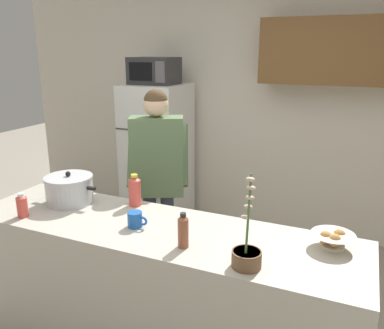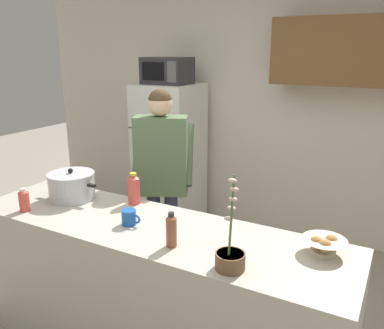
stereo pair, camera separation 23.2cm
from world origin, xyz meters
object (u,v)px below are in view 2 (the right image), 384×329
(cooking_pot, at_px, (72,186))
(potted_orchid, at_px, (230,256))
(bottle_mid_counter, at_px, (134,189))
(microwave, at_px, (167,71))
(bottle_far_corner, at_px, (171,230))
(person_near_pot, at_px, (162,166))
(coffee_mug, at_px, (129,217))
(bread_bowl, at_px, (324,245))
(refrigerator, at_px, (170,156))
(bottle_near_edge, at_px, (24,200))

(cooking_pot, bearing_deg, potted_orchid, -13.41)
(cooking_pot, height_order, bottle_mid_counter, cooking_pot)
(microwave, bearing_deg, bottle_far_corner, -57.53)
(microwave, distance_m, person_near_pot, 1.39)
(coffee_mug, xyz_separation_m, potted_orchid, (0.75, -0.17, 0.02))
(bread_bowl, distance_m, potted_orchid, 0.53)
(microwave, distance_m, coffee_mug, 2.21)
(refrigerator, distance_m, cooking_pot, 1.77)
(bottle_mid_counter, bearing_deg, person_near_pot, 101.94)
(person_near_pot, bearing_deg, refrigerator, 118.98)
(cooking_pot, xyz_separation_m, coffee_mug, (0.63, -0.16, -0.05))
(microwave, bearing_deg, coffee_mug, -64.59)
(bread_bowl, xyz_separation_m, bottle_mid_counter, (-1.31, 0.09, 0.06))
(cooking_pot, height_order, bottle_near_edge, cooking_pot)
(microwave, relative_size, bottle_mid_counter, 2.14)
(person_near_pot, bearing_deg, potted_orchid, -43.65)
(bottle_far_corner, bearing_deg, potted_orchid, -8.97)
(coffee_mug, height_order, bottle_far_corner, bottle_far_corner)
(bread_bowl, xyz_separation_m, bottle_far_corner, (-0.75, -0.32, 0.05))
(refrigerator, xyz_separation_m, person_near_pot, (0.59, -1.07, 0.24))
(refrigerator, relative_size, bottle_mid_counter, 7.14)
(microwave, height_order, coffee_mug, microwave)
(potted_orchid, bearing_deg, cooking_pot, 166.59)
(microwave, relative_size, cooking_pot, 1.08)
(refrigerator, relative_size, bottle_far_corner, 7.99)
(microwave, xyz_separation_m, potted_orchid, (1.64, -2.05, -0.75))
(coffee_mug, relative_size, bottle_near_edge, 0.82)
(refrigerator, height_order, microwave, microwave)
(bottle_far_corner, bearing_deg, refrigerator, 122.18)
(refrigerator, relative_size, coffee_mug, 12.23)
(coffee_mug, bearing_deg, refrigerator, 115.15)
(coffee_mug, bearing_deg, cooking_pot, 166.10)
(refrigerator, relative_size, bottle_near_edge, 10.05)
(cooking_pot, distance_m, coffee_mug, 0.66)
(bread_bowl, height_order, bottle_far_corner, bottle_far_corner)
(coffee_mug, xyz_separation_m, bread_bowl, (1.12, 0.21, 0.00))
(bottle_near_edge, xyz_separation_m, bottle_far_corner, (1.12, 0.05, 0.02))
(refrigerator, relative_size, microwave, 3.34)
(bottle_far_corner, bearing_deg, bottle_near_edge, -177.43)
(microwave, xyz_separation_m, bottle_mid_counter, (0.70, -1.58, -0.71))
(potted_orchid, bearing_deg, microwave, 128.69)
(bread_bowl, height_order, bottle_mid_counter, bottle_mid_counter)
(person_near_pot, height_order, bottle_mid_counter, person_near_pot)
(person_near_pot, bearing_deg, cooking_pot, -116.74)
(potted_orchid, bearing_deg, bottle_far_corner, 171.03)
(refrigerator, distance_m, bread_bowl, 2.63)
(bread_bowl, bearing_deg, cooking_pot, -178.39)
(microwave, relative_size, potted_orchid, 0.99)
(person_near_pot, relative_size, bottle_near_edge, 10.46)
(refrigerator, bearing_deg, bottle_mid_counter, -66.22)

